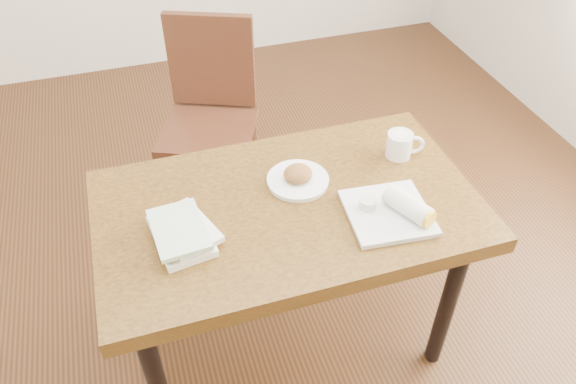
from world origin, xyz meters
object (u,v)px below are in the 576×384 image
object	(u,v)px
plate_scone	(298,178)
book_stack	(182,232)
chair_far	(210,107)
coffee_mug	(401,144)
table	(288,222)
plate_burrito	(394,210)

from	to	relation	value
plate_scone	book_stack	xyz separation A→B (m)	(-0.42, -0.15, 0.01)
chair_far	coffee_mug	world-z (taller)	chair_far
coffee_mug	chair_far	bearing A→B (deg)	122.98
table	coffee_mug	xyz separation A→B (m)	(0.46, 0.12, 0.14)
coffee_mug	book_stack	world-z (taller)	coffee_mug
plate_scone	coffee_mug	world-z (taller)	coffee_mug
table	book_stack	xyz separation A→B (m)	(-0.35, -0.06, 0.12)
chair_far	plate_burrito	world-z (taller)	chair_far
table	book_stack	size ratio (longest dim) A/B	4.78
plate_burrito	plate_scone	bearing A→B (deg)	133.64
chair_far	table	bearing A→B (deg)	-85.23
chair_far	book_stack	xyz separation A→B (m)	(-0.27, -1.01, 0.23)
plate_scone	coffee_mug	distance (m)	0.40
table	coffee_mug	size ratio (longest dim) A/B	9.31
coffee_mug	book_stack	size ratio (longest dim) A/B	0.51
chair_far	coffee_mug	xyz separation A→B (m)	(0.54, -0.83, 0.25)
book_stack	plate_burrito	bearing A→B (deg)	-8.96
table	chair_far	bearing A→B (deg)	94.77
table	book_stack	world-z (taller)	book_stack
table	plate_burrito	xyz separation A→B (m)	(0.30, -0.16, 0.11)
plate_scone	plate_burrito	distance (m)	0.34
table	chair_far	world-z (taller)	chair_far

